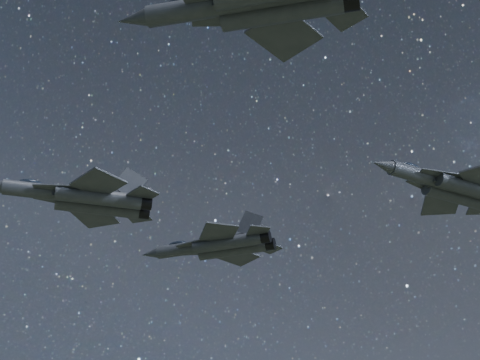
{
  "coord_description": "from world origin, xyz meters",
  "views": [
    {
      "loc": [
        -8.33,
        -59.44,
        112.32
      ],
      "look_at": [
        -4.01,
        -1.94,
        147.94
      ],
      "focal_mm": 50.0,
      "sensor_mm": 36.0,
      "label": 1
    }
  ],
  "objects": [
    {
      "name": "jet_lead",
      "position": [
        -19.93,
        1.45,
        147.06
      ],
      "size": [
        18.35,
        12.7,
        4.61
      ],
      "rotation": [
        0.0,
        0.0,
        0.16
      ],
      "color": "#2C3037"
    },
    {
      "name": "jet_left",
      "position": [
        -5.23,
        17.71,
        150.1
      ],
      "size": [
        18.64,
        12.31,
        4.76
      ],
      "rotation": [
        0.0,
        0.0,
        -0.39
      ],
      "color": "#2C3037"
    },
    {
      "name": "jet_right",
      "position": [
        -4.15,
        -23.22,
        150.98
      ],
      "size": [
        20.1,
        13.57,
        5.06
      ],
      "rotation": [
        0.0,
        0.0,
        -0.29
      ],
      "color": "#2C3037"
    },
    {
      "name": "jet_slot",
      "position": [
        17.28,
        -3.93,
        146.87
      ],
      "size": [
        16.76,
        11.11,
        4.27
      ],
      "rotation": [
        0.0,
        0.0,
        0.37
      ],
      "color": "#2C3037"
    }
  ]
}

